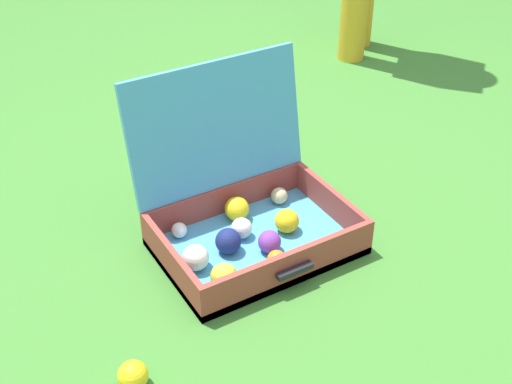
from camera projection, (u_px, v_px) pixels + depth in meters
ground_plane at (267, 238)px, 2.06m from camera, size 16.00×16.00×0.00m
open_suitcase at (243, 210)px, 1.99m from camera, size 0.56×0.49×0.50m
stray_ball_on_grass at (133, 375)px, 1.58m from camera, size 0.07×0.07×0.07m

